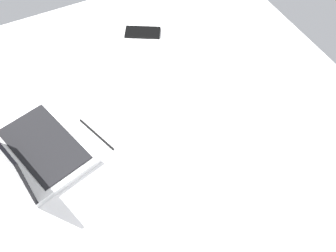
% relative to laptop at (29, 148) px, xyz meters
% --- Properties ---
extents(bed_mattress, '(1.80, 1.40, 0.18)m').
position_rel_laptop_xyz_m(bed_mattress, '(-0.21, -0.43, -0.13)').
color(bed_mattress, white).
rests_on(bed_mattress, ground).
extents(laptop, '(0.38, 0.31, 0.23)m').
position_rel_laptop_xyz_m(laptop, '(0.00, 0.00, 0.00)').
color(laptop, silver).
rests_on(laptop, bed_mattress).
extents(cell_phone, '(0.13, 0.16, 0.01)m').
position_rel_laptop_xyz_m(cell_phone, '(0.38, -0.56, -0.04)').
color(cell_phone, black).
rests_on(cell_phone, bed_mattress).
extents(charger_cable, '(0.16, 0.06, 0.01)m').
position_rel_laptop_xyz_m(charger_cable, '(-0.01, -0.21, -0.04)').
color(charger_cable, black).
rests_on(charger_cable, bed_mattress).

